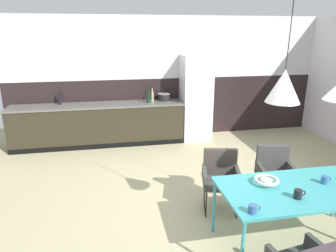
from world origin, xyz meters
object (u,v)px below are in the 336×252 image
(refrigerator_column, at_px, (196,98))
(mug_tall_blue, at_px, (298,194))
(mug_wide_latte, at_px, (325,180))
(bottle_vinegar_dark, at_px, (152,96))
(fruit_bowl, at_px, (266,180))
(bottle_wine_green, at_px, (148,97))
(bottle_oil_tall, at_px, (60,98))
(cooking_pot, at_px, (164,97))
(armchair_near_window, at_px, (221,173))
(armchair_facing_counter, at_px, (274,168))
(dining_table, at_px, (300,191))
(mug_white_ceramic, at_px, (253,209))
(pendant_lamp_over_table_near, at_px, (284,86))

(refrigerator_column, xyz_separation_m, mug_tall_blue, (-0.04, -3.96, -0.17))
(refrigerator_column, distance_m, mug_wide_latte, 3.76)
(mug_tall_blue, xyz_separation_m, bottle_vinegar_dark, (-0.92, 4.01, 0.23))
(fruit_bowl, bearing_deg, bottle_wine_green, 103.52)
(mug_tall_blue, bearing_deg, bottle_oil_tall, 125.00)
(cooking_pot, height_order, bottle_oil_tall, bottle_oil_tall)
(refrigerator_column, relative_size, armchair_near_window, 2.31)
(armchair_facing_counter, distance_m, bottle_wine_green, 3.17)
(armchair_facing_counter, bearing_deg, bottle_wine_green, -51.10)
(dining_table, distance_m, mug_white_ceramic, 0.81)
(bottle_vinegar_dark, bearing_deg, mug_wide_latte, -69.64)
(dining_table, bearing_deg, mug_wide_latte, 8.47)
(refrigerator_column, xyz_separation_m, dining_table, (0.11, -3.77, -0.26))
(pendant_lamp_over_table_near, bearing_deg, bottle_wine_green, 102.62)
(armchair_facing_counter, bearing_deg, dining_table, 86.47)
(mug_tall_blue, relative_size, bottle_oil_tall, 0.41)
(dining_table, relative_size, bottle_vinegar_dark, 6.04)
(refrigerator_column, height_order, mug_white_ceramic, refrigerator_column)
(bottle_vinegar_dark, height_order, pendant_lamp_over_table_near, pendant_lamp_over_table_near)
(bottle_oil_tall, bearing_deg, bottle_wine_green, -5.54)
(dining_table, distance_m, fruit_bowl, 0.37)
(refrigerator_column, bearing_deg, pendant_lamp_over_table_near, -93.54)
(armchair_facing_counter, relative_size, mug_wide_latte, 6.81)
(fruit_bowl, xyz_separation_m, mug_wide_latte, (0.65, -0.11, 0.00))
(mug_wide_latte, bearing_deg, fruit_bowl, 170.49)
(armchair_near_window, distance_m, bottle_wine_green, 2.93)
(armchair_near_window, distance_m, fruit_bowl, 0.84)
(refrigerator_column, xyz_separation_m, armchair_facing_counter, (0.37, -2.82, -0.44))
(mug_wide_latte, xyz_separation_m, pendant_lamp_over_table_near, (-0.67, -0.06, 1.08))
(mug_tall_blue, height_order, pendant_lamp_over_table_near, pendant_lamp_over_table_near)
(dining_table, xyz_separation_m, armchair_facing_counter, (0.26, 0.96, -0.19))
(fruit_bowl, bearing_deg, cooking_pot, 97.49)
(bottle_oil_tall, bearing_deg, pendant_lamp_over_table_near, -55.67)
(mug_tall_blue, height_order, cooking_pot, cooking_pot)
(armchair_near_window, distance_m, mug_tall_blue, 1.20)
(mug_white_ceramic, distance_m, bottle_oil_tall, 4.84)
(armchair_near_window, bearing_deg, mug_wide_latte, 149.51)
(dining_table, bearing_deg, bottle_wine_green, 107.61)
(mug_white_ceramic, distance_m, cooking_pot, 4.23)
(fruit_bowl, distance_m, bottle_wine_green, 3.69)
(bottle_wine_green, bearing_deg, refrigerator_column, 2.12)
(fruit_bowl, distance_m, pendant_lamp_over_table_near, 1.09)
(armchair_facing_counter, xyz_separation_m, mug_wide_latte, (0.06, -0.91, 0.27))
(armchair_facing_counter, height_order, fruit_bowl, armchair_facing_counter)
(bottle_wine_green, bearing_deg, armchair_near_window, -77.54)
(mug_wide_latte, bearing_deg, armchair_near_window, 135.40)
(armchair_near_window, xyz_separation_m, pendant_lamp_over_table_near, (0.22, -0.93, 1.33))
(bottle_wine_green, bearing_deg, cooking_pot, 22.09)
(fruit_bowl, relative_size, cooking_pot, 1.00)
(dining_table, xyz_separation_m, mug_white_ceramic, (-0.73, -0.34, 0.08))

